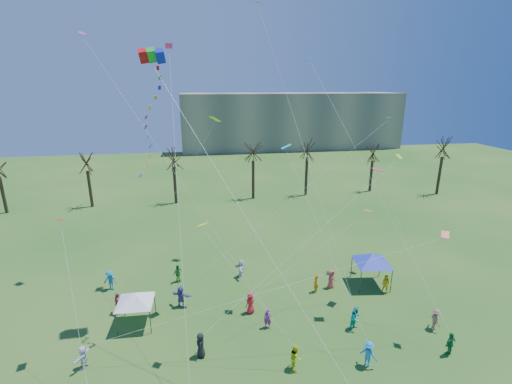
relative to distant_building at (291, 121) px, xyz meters
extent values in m
cube|color=gray|center=(0.00, 0.00, 0.00)|extent=(60.00, 14.00, 15.00)
cylinder|color=black|center=(-53.33, -45.50, -4.89)|extent=(0.44, 0.44, 5.21)
cylinder|color=black|center=(-42.10, -44.72, -4.79)|extent=(0.44, 0.44, 5.42)
cylinder|color=black|center=(-29.90, -45.06, -4.70)|extent=(0.44, 0.44, 5.60)
cylinder|color=black|center=(-17.92, -44.78, -4.46)|extent=(0.44, 0.44, 6.08)
cylinder|color=black|center=(-9.19, -44.45, -4.36)|extent=(0.44, 0.44, 6.29)
cylinder|color=black|center=(2.26, -44.03, -4.91)|extent=(0.44, 0.44, 5.19)
cylinder|color=black|center=(12.36, -47.51, -4.39)|extent=(0.44, 0.44, 6.21)
cube|color=red|center=(-29.56, -72.52, 11.71)|extent=(0.75, 1.14, 1.07)
cube|color=green|center=(-29.03, -72.52, 11.71)|extent=(0.75, 1.14, 1.07)
cube|color=#101EC8|center=(-28.50, -72.52, 11.71)|extent=(0.75, 1.14, 1.07)
cylinder|color=white|center=(-23.98, -79.73, 2.99)|extent=(0.02, 0.02, 23.66)
cylinder|color=#3F3F44|center=(-32.73, -75.04, -6.54)|extent=(0.07, 0.07, 1.92)
cylinder|color=#3F3F44|center=(-30.35, -75.13, -6.54)|extent=(0.07, 0.07, 1.92)
cylinder|color=#3F3F44|center=(-32.64, -72.66, -6.54)|extent=(0.07, 0.07, 1.92)
cylinder|color=#3F3F44|center=(-30.26, -72.75, -6.54)|extent=(0.07, 0.07, 1.92)
pyramid|color=white|center=(-31.50, -73.90, -5.17)|extent=(3.66, 3.66, 0.82)
cylinder|color=#3F3F44|center=(-13.03, -72.73, -6.41)|extent=(0.08, 0.08, 2.18)
cylinder|color=#3F3F44|center=(-10.36, -73.09, -6.41)|extent=(0.08, 0.08, 2.18)
cylinder|color=#3F3F44|center=(-12.66, -70.05, -6.41)|extent=(0.08, 0.08, 2.18)
cylinder|color=#3F3F44|center=(-9.99, -70.42, -6.41)|extent=(0.08, 0.08, 2.18)
pyramid|color=#263ABE|center=(-11.51, -71.57, -4.85)|extent=(4.12, 4.12, 0.93)
imported|color=#C9DE17|center=(-20.89, -80.12, -6.62)|extent=(0.83, 0.98, 1.76)
imported|color=#1A83D6|center=(-16.20, -80.64, -6.61)|extent=(1.26, 1.29, 1.78)
imported|color=#1C833E|center=(-10.35, -80.64, -6.64)|extent=(1.09, 0.73, 1.71)
imported|color=white|center=(-34.24, -77.77, -6.71)|extent=(0.99, 1.52, 1.57)
imported|color=black|center=(-26.81, -78.02, -6.62)|extent=(0.58, 0.88, 1.76)
imported|color=#8F2382|center=(-21.85, -75.91, -6.71)|extent=(0.66, 0.54, 1.57)
imported|color=#0CAAA4|center=(-15.47, -77.12, -6.57)|extent=(1.13, 1.04, 1.85)
imported|color=#956151|center=(-9.62, -78.10, -6.69)|extent=(0.72, 1.11, 1.63)
imported|color=#CD445F|center=(-33.14, -72.26, -6.60)|extent=(0.96, 1.12, 1.81)
imported|color=#594DA7|center=(-28.28, -72.12, -6.58)|extent=(1.77, 1.26, 1.84)
imported|color=red|center=(-22.85, -73.90, -6.60)|extent=(1.04, 0.98, 1.80)
imported|color=orange|center=(-16.76, -71.90, -6.65)|extent=(0.71, 0.73, 1.70)
imported|color=yellow|center=(-10.83, -73.11, -6.66)|extent=(1.03, 1.03, 1.68)
imported|color=#1677B1|center=(-34.52, -68.50, -6.61)|extent=(1.27, 0.91, 1.78)
imported|color=#1F8E2B|center=(-28.69, -68.22, -6.64)|extent=(1.00, 1.02, 1.72)
imported|color=white|center=(-22.84, -68.30, -6.64)|extent=(0.95, 1.68, 1.73)
imported|color=#C94346|center=(-15.20, -71.48, -6.64)|extent=(1.00, 0.89, 1.71)
cube|color=#FF350D|center=(-34.78, -76.25, 2.15)|extent=(0.68, 0.78, 0.21)
cylinder|color=white|center=(-33.83, -78.81, -2.03)|extent=(0.01, 0.01, 9.65)
cube|color=#EE27B6|center=(-28.24, -66.57, 12.89)|extent=(0.64, 0.75, 0.37)
cylinder|color=white|center=(-27.85, -74.34, 3.35)|extent=(0.01, 0.01, 24.32)
cube|color=#D8E618|center=(-26.34, -77.57, 1.75)|extent=(0.74, 0.67, 0.28)
cylinder|color=white|center=(-23.61, -78.84, -2.23)|extent=(0.01, 0.01, 9.65)
cube|color=#1AB8C3|center=(-19.86, -72.43, 5.51)|extent=(0.77, 0.65, 0.35)
cylinder|color=white|center=(-18.03, -76.54, -0.35)|extent=(0.01, 0.01, 14.44)
cube|color=blue|center=(-15.74, -64.45, 12.18)|extent=(0.87, 0.79, 0.17)
cylinder|color=white|center=(-13.05, -72.55, 2.99)|extent=(0.01, 0.01, 24.79)
cube|color=red|center=(-10.47, -78.65, 0.41)|extent=(0.71, 0.74, 0.33)
cylinder|color=white|center=(-22.35, -78.21, -2.90)|extent=(0.01, 0.01, 24.58)
cube|color=#A8CC30|center=(-8.16, -68.45, 3.58)|extent=(0.63, 0.67, 0.36)
cylinder|color=white|center=(-17.48, -73.24, -1.31)|extent=(0.01, 0.01, 22.97)
cube|color=purple|center=(-35.27, -64.33, 13.93)|extent=(0.88, 0.87, 0.35)
cylinder|color=white|center=(-28.56, -70.12, 3.87)|extent=(0.01, 0.01, 26.53)
cube|color=orange|center=(-20.21, -61.81, 17.21)|extent=(0.95, 0.90, 0.25)
cylinder|color=white|center=(-17.84, -69.46, 5.50)|extent=(0.01, 0.01, 28.04)
cube|color=#FB296E|center=(-13.58, -74.63, 4.00)|extent=(0.83, 0.70, 0.20)
cylinder|color=white|center=(-11.60, -76.36, -1.10)|extent=(0.01, 0.01, 11.12)
cube|color=#E5FF1A|center=(-25.01, -71.66, 7.52)|extent=(0.92, 0.88, 0.41)
cylinder|color=white|center=(-29.08, -71.96, 0.66)|extent=(0.01, 0.01, 15.62)
cube|color=#18B89A|center=(-9.19, -67.81, 7.08)|extent=(0.71, 0.79, 0.17)
cylinder|color=white|center=(-18.74, -69.96, 0.44)|extent=(0.01, 0.01, 23.42)
cube|color=#FFAD1A|center=(-13.23, -73.23, 0.30)|extent=(0.95, 0.95, 0.21)
cylinder|color=white|center=(-18.04, -73.57, -2.95)|extent=(0.01, 0.01, 11.41)
camera|label=1|loc=(-26.45, -97.98, 10.00)|focal=25.00mm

